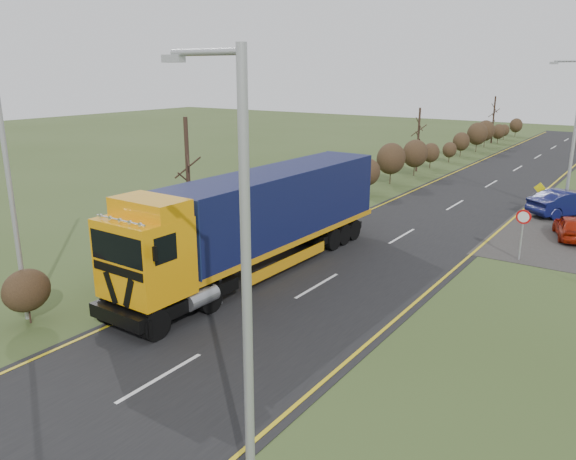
% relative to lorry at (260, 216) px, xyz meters
% --- Properties ---
extents(ground, '(160.00, 160.00, 0.00)m').
position_rel_lorry_xyz_m(ground, '(2.78, -4.15, -2.33)').
color(ground, '#36481E').
rests_on(ground, ground).
extents(road, '(8.00, 120.00, 0.02)m').
position_rel_lorry_xyz_m(road, '(2.78, 5.85, -2.32)').
color(road, black).
rests_on(road, ground).
extents(layby, '(6.00, 18.00, 0.02)m').
position_rel_lorry_xyz_m(layby, '(9.28, 15.85, -2.32)').
color(layby, '#2E2C29').
rests_on(layby, ground).
extents(lane_markings, '(7.52, 116.00, 0.01)m').
position_rel_lorry_xyz_m(lane_markings, '(2.78, 5.54, -2.30)').
color(lane_markings, gold).
rests_on(lane_markings, road).
extents(hedgerow, '(2.24, 102.04, 6.05)m').
position_rel_lorry_xyz_m(hedgerow, '(-3.21, 3.74, -0.71)').
color(hedgerow, black).
rests_on(hedgerow, ground).
extents(lorry, '(2.87, 14.75, 4.10)m').
position_rel_lorry_xyz_m(lorry, '(0.00, 0.00, 0.00)').
color(lorry, black).
rests_on(lorry, ground).
extents(car_red_hatchback, '(2.28, 3.64, 1.15)m').
position_rel_lorry_xyz_m(car_red_hatchback, '(9.71, 12.15, -1.75)').
color(car_red_hatchback, '#9A1A07').
rests_on(car_red_hatchback, ground).
extents(car_blue_sedan, '(3.93, 4.41, 1.45)m').
position_rel_lorry_xyz_m(car_blue_sedan, '(8.75, 16.85, -1.60)').
color(car_blue_sedan, '#0A0E3A').
rests_on(car_blue_sedan, ground).
extents(streetlight_near, '(1.78, 0.18, 8.33)m').
position_rel_lorry_xyz_m(streetlight_near, '(7.29, -10.13, 2.24)').
color(streetlight_near, '#A3A5A9').
rests_on(streetlight_near, ground).
extents(streetlight_mid, '(1.82, 0.18, 8.52)m').
position_rel_lorry_xyz_m(streetlight_mid, '(8.48, 17.42, 2.35)').
color(streetlight_mid, '#A3A5A9').
rests_on(streetlight_mid, ground).
extents(left_pole, '(0.16, 0.16, 8.74)m').
position_rel_lorry_xyz_m(left_pole, '(-3.62, -8.01, 2.04)').
color(left_pole, '#A3A5A9').
rests_on(left_pole, ground).
extents(speed_sign, '(0.62, 0.10, 2.24)m').
position_rel_lorry_xyz_m(speed_sign, '(8.38, 7.39, -0.77)').
color(speed_sign, '#A3A5A9').
rests_on(speed_sign, ground).
extents(warning_board, '(0.66, 0.11, 1.74)m').
position_rel_lorry_xyz_m(warning_board, '(7.23, 16.99, -1.29)').
color(warning_board, '#A3A5A9').
rests_on(warning_board, ground).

